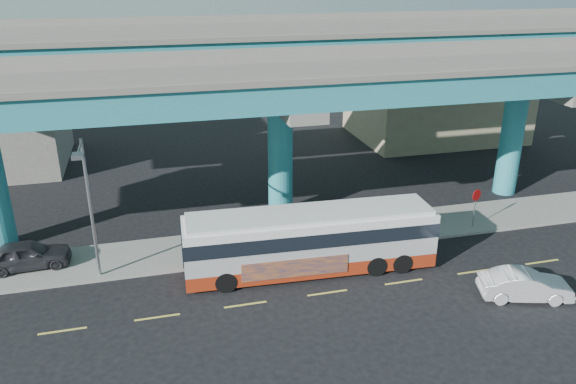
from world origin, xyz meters
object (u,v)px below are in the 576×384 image
object	(u,v)px
stop_sign	(476,200)
street_lamp	(87,192)
transit_bus	(310,239)
sedan	(525,285)
parked_car	(27,255)

from	to	relation	value
stop_sign	street_lamp	bearing A→B (deg)	-175.08
transit_bus	stop_sign	xyz separation A→B (m)	(10.75, 2.13, 0.10)
street_lamp	stop_sign	world-z (taller)	street_lamp
sedan	parked_car	size ratio (longest dim) A/B	1.03
sedan	street_lamp	distance (m)	20.93
transit_bus	sedan	world-z (taller)	transit_bus
sedan	parked_car	distance (m)	24.65
sedan	transit_bus	bearing A→B (deg)	77.18
parked_car	stop_sign	xyz separation A→B (m)	(24.78, -1.54, 1.02)
parked_car	street_lamp	xyz separation A→B (m)	(3.58, -2.26, 3.96)
sedan	parked_car	bearing A→B (deg)	85.92
parked_car	sedan	bearing A→B (deg)	-114.16
street_lamp	stop_sign	distance (m)	21.42
sedan	stop_sign	bearing A→B (deg)	3.20
stop_sign	transit_bus	bearing A→B (deg)	-165.82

